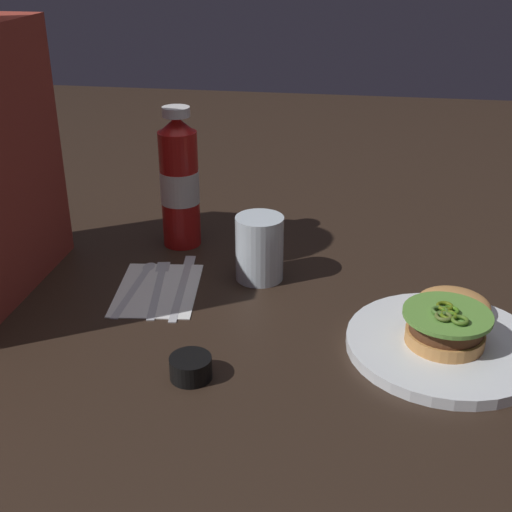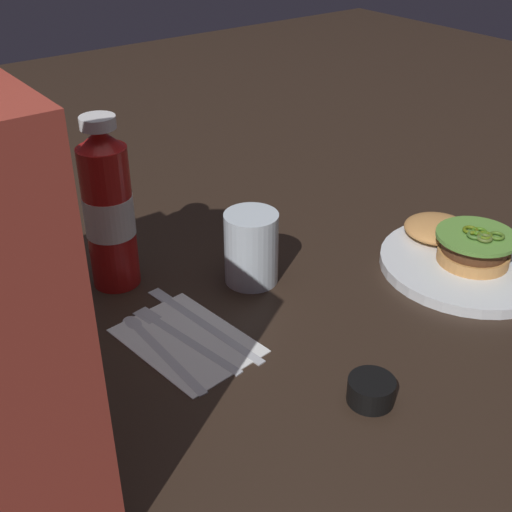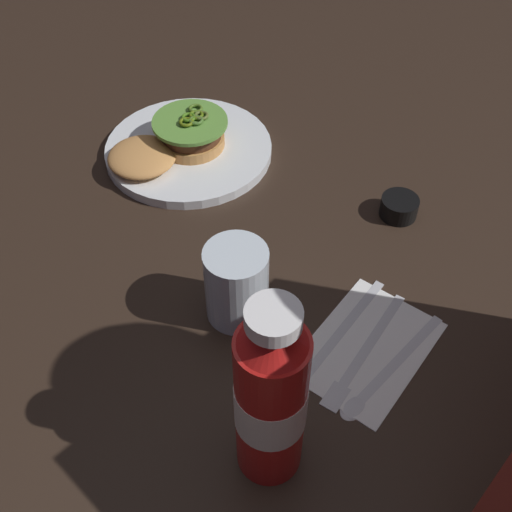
{
  "view_description": "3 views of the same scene",
  "coord_description": "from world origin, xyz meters",
  "views": [
    {
      "loc": [
        -0.9,
        -0.04,
        0.51
      ],
      "look_at": [
        0.02,
        0.11,
        0.07
      ],
      "focal_mm": 47.41,
      "sensor_mm": 36.0,
      "label": 1
    },
    {
      "loc": [
        -0.59,
        0.6,
        0.53
      ],
      "look_at": [
        0.07,
        0.11,
        0.04
      ],
      "focal_mm": 46.77,
      "sensor_mm": 36.0,
      "label": 2
    },
    {
      "loc": [
        0.42,
        0.47,
        0.64
      ],
      "look_at": [
        0.05,
        0.12,
        0.08
      ],
      "focal_mm": 44.43,
      "sensor_mm": 36.0,
      "label": 3
    }
  ],
  "objects": [
    {
      "name": "ground_plane",
      "position": [
        0.0,
        0.0,
        0.0
      ],
      "size": [
        3.0,
        3.0,
        0.0
      ],
      "primitive_type": "plane",
      "color": "black"
    },
    {
      "name": "spoon_utensil",
      "position": [
        0.03,
        0.31,
        0.0
      ],
      "size": [
        0.19,
        0.03,
        0.0
      ],
      "color": "silver",
      "rests_on": "napkin"
    },
    {
      "name": "burger_sandwich",
      "position": [
        -0.07,
        -0.17,
        0.04
      ],
      "size": [
        0.2,
        0.13,
        0.05
      ],
      "color": "#CD8C4B",
      "rests_on": "dinner_plate"
    },
    {
      "name": "water_glass",
      "position": [
        0.08,
        0.12,
        0.05
      ],
      "size": [
        0.08,
        0.08,
        0.11
      ],
      "primitive_type": "cylinder",
      "color": "silver",
      "rests_on": "ground_plane"
    },
    {
      "name": "fork_utensil",
      "position": [
        0.03,
        0.27,
        0.0
      ],
      "size": [
        0.19,
        0.05,
        0.0
      ],
      "color": "silver",
      "rests_on": "napkin"
    },
    {
      "name": "ketchup_bottle",
      "position": [
        0.19,
        0.28,
        0.12
      ],
      "size": [
        0.07,
        0.07,
        0.25
      ],
      "color": "red",
      "rests_on": "ground_plane"
    },
    {
      "name": "butter_knife",
      "position": [
        0.04,
        0.23,
        0.0
      ],
      "size": [
        0.22,
        0.04,
        0.0
      ],
      "color": "silver",
      "rests_on": "napkin"
    },
    {
      "name": "napkin",
      "position": [
        0.01,
        0.27,
        0.0
      ],
      "size": [
        0.19,
        0.15,
        0.0
      ],
      "primitive_type": "cube",
      "rotation": [
        0.0,
        0.0,
        0.12
      ],
      "color": "white",
      "rests_on": "ground_plane"
    },
    {
      "name": "dinner_plate",
      "position": [
        -0.09,
        -0.17,
        0.01
      ],
      "size": [
        0.27,
        0.27,
        0.02
      ],
      "primitive_type": "cylinder",
      "color": "white",
      "rests_on": "ground_plane"
    },
    {
      "name": "condiment_cup",
      "position": [
        -0.21,
        0.16,
        0.01
      ],
      "size": [
        0.05,
        0.05,
        0.03
      ],
      "primitive_type": "cylinder",
      "color": "black",
      "rests_on": "ground_plane"
    }
  ]
}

